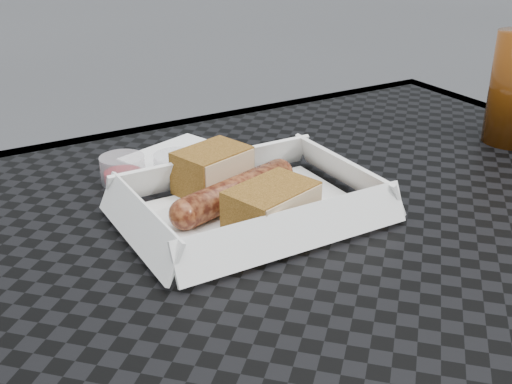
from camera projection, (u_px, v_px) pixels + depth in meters
patio_table at (383, 289)px, 0.66m from camera, size 0.80×0.80×0.74m
food_tray at (251, 214)px, 0.64m from camera, size 0.22×0.15×0.00m
bratwurst at (235, 192)px, 0.65m from camera, size 0.16×0.07×0.03m
bread_near at (212, 170)px, 0.68m from camera, size 0.09×0.07×0.05m
bread_far at (272, 207)px, 0.60m from camera, size 0.10×0.08×0.04m
veg_garnish at (337, 216)px, 0.63m from camera, size 0.03×0.03×0.00m
napkin at (186, 157)px, 0.78m from camera, size 0.15×0.15×0.00m
condiment_cup_sauce at (123, 169)px, 0.71m from camera, size 0.05×0.05×0.03m
condiment_cup_empty at (176, 167)px, 0.72m from camera, size 0.05×0.05×0.03m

